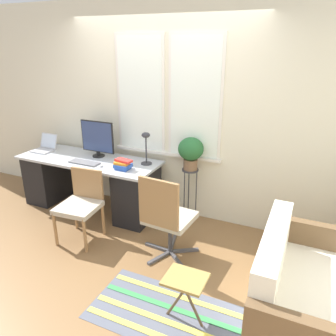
{
  "coord_description": "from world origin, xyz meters",
  "views": [
    {
      "loc": [
        1.79,
        -2.96,
        2.19
      ],
      "look_at": [
        0.35,
        0.18,
        0.86
      ],
      "focal_mm": 35.0,
      "sensor_mm": 36.0,
      "label": 1
    }
  ],
  "objects_px": {
    "potted_plant": "(191,151)",
    "folding_stool": "(185,283)",
    "book_stack": "(123,165)",
    "couch_loveseat": "(305,302)",
    "mouse": "(101,166)",
    "desk_chair_wooden": "(81,203)",
    "monitor": "(97,138)",
    "laptop": "(45,147)",
    "plant_stand": "(190,178)",
    "office_chair_swivel": "(166,216)",
    "keyboard": "(84,163)",
    "desk_lamp": "(146,143)"
  },
  "relations": [
    {
      "from": "potted_plant",
      "to": "folding_stool",
      "type": "height_order",
      "value": "potted_plant"
    },
    {
      "from": "folding_stool",
      "to": "book_stack",
      "type": "bearing_deg",
      "value": 137.58
    },
    {
      "from": "book_stack",
      "to": "couch_loveseat",
      "type": "relative_size",
      "value": 0.18
    },
    {
      "from": "mouse",
      "to": "desk_chair_wooden",
      "type": "bearing_deg",
      "value": -87.05
    },
    {
      "from": "monitor",
      "to": "book_stack",
      "type": "relative_size",
      "value": 2.19
    },
    {
      "from": "monitor",
      "to": "potted_plant",
      "type": "relative_size",
      "value": 1.22
    },
    {
      "from": "book_stack",
      "to": "folding_stool",
      "type": "height_order",
      "value": "book_stack"
    },
    {
      "from": "laptop",
      "to": "plant_stand",
      "type": "relative_size",
      "value": 0.41
    },
    {
      "from": "mouse",
      "to": "desk_chair_wooden",
      "type": "distance_m",
      "value": 0.56
    },
    {
      "from": "book_stack",
      "to": "monitor",
      "type": "bearing_deg",
      "value": 153.84
    },
    {
      "from": "book_stack",
      "to": "plant_stand",
      "type": "height_order",
      "value": "book_stack"
    },
    {
      "from": "laptop",
      "to": "monitor",
      "type": "height_order",
      "value": "monitor"
    },
    {
      "from": "office_chair_swivel",
      "to": "couch_loveseat",
      "type": "bearing_deg",
      "value": 166.63
    },
    {
      "from": "mouse",
      "to": "laptop",
      "type": "bearing_deg",
      "value": 169.23
    },
    {
      "from": "laptop",
      "to": "keyboard",
      "type": "distance_m",
      "value": 0.87
    },
    {
      "from": "keyboard",
      "to": "office_chair_swivel",
      "type": "height_order",
      "value": "office_chair_swivel"
    },
    {
      "from": "desk_lamp",
      "to": "keyboard",
      "type": "bearing_deg",
      "value": -156.94
    },
    {
      "from": "couch_loveseat",
      "to": "laptop",
      "type": "bearing_deg",
      "value": 73.38
    },
    {
      "from": "laptop",
      "to": "couch_loveseat",
      "type": "height_order",
      "value": "laptop"
    },
    {
      "from": "laptop",
      "to": "office_chair_swivel",
      "type": "xyz_separation_m",
      "value": [
        2.22,
        -0.63,
        -0.28
      ]
    },
    {
      "from": "office_chair_swivel",
      "to": "potted_plant",
      "type": "xyz_separation_m",
      "value": [
        -0.07,
        0.87,
        0.45
      ]
    },
    {
      "from": "couch_loveseat",
      "to": "mouse",
      "type": "bearing_deg",
      "value": 70.83
    },
    {
      "from": "plant_stand",
      "to": "monitor",
      "type": "bearing_deg",
      "value": -174.62
    },
    {
      "from": "plant_stand",
      "to": "office_chair_swivel",
      "type": "bearing_deg",
      "value": -85.11
    },
    {
      "from": "plant_stand",
      "to": "desk_lamp",
      "type": "bearing_deg",
      "value": -168.49
    },
    {
      "from": "mouse",
      "to": "desk_lamp",
      "type": "height_order",
      "value": "desk_lamp"
    },
    {
      "from": "mouse",
      "to": "plant_stand",
      "type": "height_order",
      "value": "mouse"
    },
    {
      "from": "mouse",
      "to": "office_chair_swivel",
      "type": "relative_size",
      "value": 0.06
    },
    {
      "from": "desk_lamp",
      "to": "potted_plant",
      "type": "bearing_deg",
      "value": 11.51
    },
    {
      "from": "keyboard",
      "to": "laptop",
      "type": "bearing_deg",
      "value": 167.06
    },
    {
      "from": "monitor",
      "to": "desk_lamp",
      "type": "relative_size",
      "value": 1.19
    },
    {
      "from": "laptop",
      "to": "folding_stool",
      "type": "xyz_separation_m",
      "value": [
        2.73,
        -1.36,
        -0.4
      ]
    },
    {
      "from": "office_chair_swivel",
      "to": "potted_plant",
      "type": "bearing_deg",
      "value": -80.75
    },
    {
      "from": "couch_loveseat",
      "to": "office_chair_swivel",
      "type": "bearing_deg",
      "value": 72.26
    },
    {
      "from": "monitor",
      "to": "book_stack",
      "type": "xyz_separation_m",
      "value": [
        0.56,
        -0.28,
        -0.19
      ]
    },
    {
      "from": "mouse",
      "to": "couch_loveseat",
      "type": "bearing_deg",
      "value": -19.17
    },
    {
      "from": "keyboard",
      "to": "book_stack",
      "type": "xyz_separation_m",
      "value": [
        0.57,
        0.03,
        0.05
      ]
    },
    {
      "from": "couch_loveseat",
      "to": "book_stack",
      "type": "bearing_deg",
      "value": 67.43
    },
    {
      "from": "book_stack",
      "to": "office_chair_swivel",
      "type": "distance_m",
      "value": 0.98
    },
    {
      "from": "folding_stool",
      "to": "plant_stand",
      "type": "bearing_deg",
      "value": 109.93
    },
    {
      "from": "office_chair_swivel",
      "to": "desk_chair_wooden",
      "type": "bearing_deg",
      "value": 7.26
    },
    {
      "from": "monitor",
      "to": "desk_chair_wooden",
      "type": "relative_size",
      "value": 0.61
    },
    {
      "from": "potted_plant",
      "to": "laptop",
      "type": "bearing_deg",
      "value": -173.82
    },
    {
      "from": "plant_stand",
      "to": "couch_loveseat",
      "type": "bearing_deg",
      "value": -41.72
    },
    {
      "from": "laptop",
      "to": "desk_chair_wooden",
      "type": "relative_size",
      "value": 0.35
    },
    {
      "from": "keyboard",
      "to": "plant_stand",
      "type": "bearing_deg",
      "value": 18.27
    },
    {
      "from": "keyboard",
      "to": "book_stack",
      "type": "height_order",
      "value": "book_stack"
    },
    {
      "from": "mouse",
      "to": "desk_lamp",
      "type": "relative_size",
      "value": 0.14
    },
    {
      "from": "plant_stand",
      "to": "laptop",
      "type": "bearing_deg",
      "value": -173.82
    },
    {
      "from": "desk_lamp",
      "to": "folding_stool",
      "type": "bearing_deg",
      "value": -52.51
    }
  ]
}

